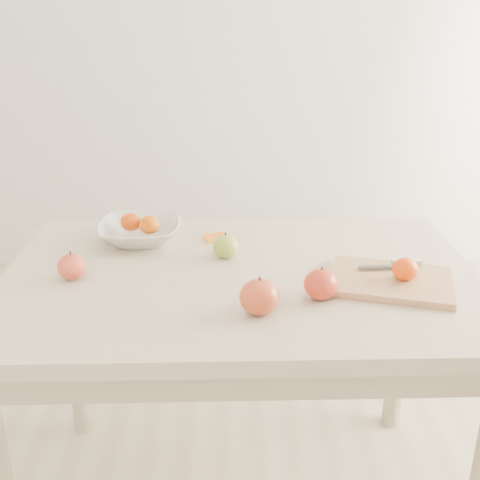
{
  "coord_description": "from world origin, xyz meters",
  "views": [
    {
      "loc": [
        -0.04,
        -1.38,
        1.39
      ],
      "look_at": [
        0.0,
        0.05,
        0.82
      ],
      "focal_mm": 45.0,
      "sensor_mm": 36.0,
      "label": 1
    }
  ],
  "objects": [
    {
      "name": "table",
      "position": [
        0.0,
        0.0,
        0.65
      ],
      "size": [
        1.2,
        0.8,
        0.75
      ],
      "color": "beige",
      "rests_on": "ground"
    },
    {
      "name": "cutting_board",
      "position": [
        0.36,
        -0.08,
        0.76
      ],
      "size": [
        0.34,
        0.29,
        0.02
      ],
      "primitive_type": "cube",
      "rotation": [
        0.0,
        0.0,
        -0.28
      ],
      "color": "tan",
      "rests_on": "table"
    },
    {
      "name": "board_tangerine",
      "position": [
        0.39,
        -0.09,
        0.8
      ],
      "size": [
        0.06,
        0.06,
        0.05
      ],
      "primitive_type": "ellipsoid",
      "color": "#E84408",
      "rests_on": "cutting_board"
    },
    {
      "name": "fruit_bowl",
      "position": [
        -0.28,
        0.22,
        0.78
      ],
      "size": [
        0.24,
        0.24,
        0.06
      ],
      "primitive_type": "imported",
      "color": "silver",
      "rests_on": "table"
    },
    {
      "name": "bowl_tangerine_near",
      "position": [
        -0.31,
        0.23,
        0.81
      ],
      "size": [
        0.06,
        0.06,
        0.05
      ],
      "primitive_type": "ellipsoid",
      "color": "#C73D07",
      "rests_on": "fruit_bowl"
    },
    {
      "name": "bowl_tangerine_far",
      "position": [
        -0.25,
        0.21,
        0.81
      ],
      "size": [
        0.06,
        0.06,
        0.05
      ],
      "primitive_type": "ellipsoid",
      "color": "#E04A07",
      "rests_on": "fruit_bowl"
    },
    {
      "name": "orange_peel_a",
      "position": [
        -0.07,
        0.23,
        0.75
      ],
      "size": [
        0.07,
        0.06,
        0.01
      ],
      "primitive_type": "cube",
      "rotation": [
        0.21,
        0.0,
        0.34
      ],
      "color": "orange",
      "rests_on": "table"
    },
    {
      "name": "orange_peel_b",
      "position": [
        -0.04,
        0.14,
        0.75
      ],
      "size": [
        0.05,
        0.04,
        0.01
      ],
      "primitive_type": "cube",
      "rotation": [
        -0.14,
        0.0,
        -0.01
      ],
      "color": "orange",
      "rests_on": "table"
    },
    {
      "name": "paring_knife",
      "position": [
        0.41,
        -0.01,
        0.78
      ],
      "size": [
        0.17,
        0.05,
        0.01
      ],
      "color": "silver",
      "rests_on": "cutting_board"
    },
    {
      "name": "apple_green",
      "position": [
        -0.04,
        0.1,
        0.78
      ],
      "size": [
        0.07,
        0.07,
        0.06
      ],
      "primitive_type": "ellipsoid",
      "color": "olive",
      "rests_on": "table"
    },
    {
      "name": "apple_red_e",
      "position": [
        0.18,
        -0.14,
        0.79
      ],
      "size": [
        0.08,
        0.08,
        0.07
      ],
      "primitive_type": "ellipsoid",
      "color": "maroon",
      "rests_on": "table"
    },
    {
      "name": "apple_red_d",
      "position": [
        -0.42,
        -0.02,
        0.78
      ],
      "size": [
        0.07,
        0.07,
        0.06
      ],
      "primitive_type": "ellipsoid",
      "color": "maroon",
      "rests_on": "table"
    },
    {
      "name": "apple_red_c",
      "position": [
        0.04,
        -0.21,
        0.79
      ],
      "size": [
        0.09,
        0.09,
        0.08
      ],
      "primitive_type": "ellipsoid",
      "color": "maroon",
      "rests_on": "table"
    }
  ]
}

